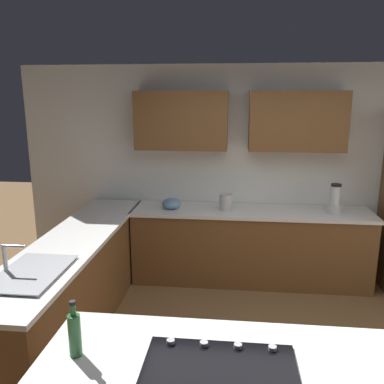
{
  "coord_description": "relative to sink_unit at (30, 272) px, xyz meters",
  "views": [
    {
      "loc": [
        0.31,
        2.88,
        2.2
      ],
      "look_at": [
        0.78,
        -1.49,
        1.16
      ],
      "focal_mm": 37.17,
      "sensor_mm": 36.0,
      "label": 1
    }
  ],
  "objects": [
    {
      "name": "ground_plane",
      "position": [
        -1.83,
        -0.25,
        -0.92
      ],
      "size": [
        14.0,
        14.0,
        0.0
      ],
      "primitive_type": "plane",
      "color": "brown"
    },
    {
      "name": "wall_back",
      "position": [
        -1.76,
        -2.29,
        0.54
      ],
      "size": [
        6.0,
        0.44,
        2.6
      ],
      "color": "silver",
      "rests_on": "ground"
    },
    {
      "name": "lower_cabinets_back",
      "position": [
        -1.73,
        -1.97,
        -0.49
      ],
      "size": [
        2.8,
        0.6,
        0.86
      ],
      "primitive_type": "cube",
      "color": "brown",
      "rests_on": "ground"
    },
    {
      "name": "countertop_back",
      "position": [
        -1.73,
        -1.97,
        -0.04
      ],
      "size": [
        2.84,
        0.64,
        0.04
      ],
      "primitive_type": "cube",
      "color": "silver",
      "rests_on": "lower_cabinets_back"
    },
    {
      "name": "lower_cabinets_side",
      "position": [
        -0.01,
        -0.8,
        -0.49
      ],
      "size": [
        0.6,
        2.9,
        0.86
      ],
      "primitive_type": "cube",
      "color": "brown",
      "rests_on": "ground"
    },
    {
      "name": "countertop_side",
      "position": [
        -0.01,
        -0.8,
        -0.04
      ],
      "size": [
        0.64,
        2.94,
        0.04
      ],
      "primitive_type": "cube",
      "color": "silver",
      "rests_on": "lower_cabinets_side"
    },
    {
      "name": "island_top",
      "position": [
        -1.47,
        1.0,
        -0.04
      ],
      "size": [
        1.87,
        1.02,
        0.04
      ],
      "primitive_type": "cube",
      "color": "silver",
      "rests_on": "island_base"
    },
    {
      "name": "sink_unit",
      "position": [
        0.0,
        0.0,
        0.0
      ],
      "size": [
        0.46,
        0.7,
        0.23
      ],
      "color": "#515456",
      "rests_on": "countertop_side"
    },
    {
      "name": "cooktop",
      "position": [
        -1.47,
        0.99,
        -0.01
      ],
      "size": [
        0.76,
        0.56,
        0.03
      ],
      "color": "black",
      "rests_on": "island_top"
    },
    {
      "name": "blender",
      "position": [
        -2.68,
        -1.92,
        0.13
      ],
      "size": [
        0.15,
        0.15,
        0.35
      ],
      "color": "silver",
      "rests_on": "countertop_back"
    },
    {
      "name": "mixing_bowl",
      "position": [
        -0.78,
        -1.92,
        0.05
      ],
      "size": [
        0.23,
        0.23,
        0.13
      ],
      "primitive_type": "ellipsoid",
      "color": "#668CB2",
      "rests_on": "countertop_back"
    },
    {
      "name": "kettle",
      "position": [
        -1.43,
        -1.92,
        0.08
      ],
      "size": [
        0.15,
        0.15,
        0.2
      ],
      "primitive_type": "cylinder",
      "color": "#B7BABF",
      "rests_on": "countertop_back"
    },
    {
      "name": "oil_bottle",
      "position": [
        -0.72,
        0.9,
        0.11
      ],
      "size": [
        0.07,
        0.07,
        0.31
      ],
      "color": "#336B38",
      "rests_on": "island_top"
    }
  ]
}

